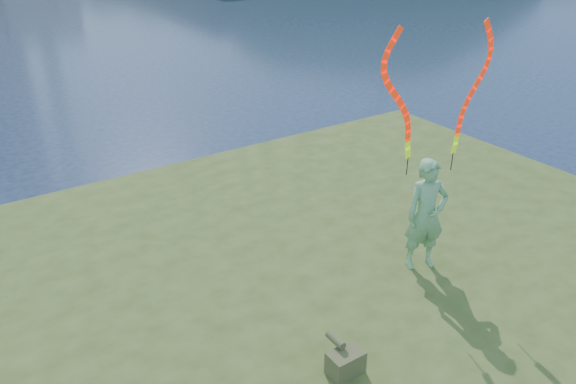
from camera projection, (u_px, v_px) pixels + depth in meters
ground at (220, 350)px, 8.70m from camera, size 320.00×320.00×0.00m
woman_with_ribbons at (429, 189)px, 8.80m from camera, size 2.03×0.82×4.25m
canvas_bag at (345, 361)px, 7.12m from camera, size 0.45×0.52×0.43m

